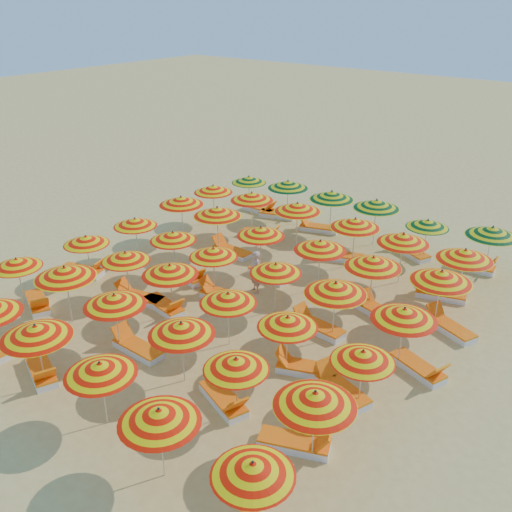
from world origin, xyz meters
name	(u,v)px	position (x,y,z in m)	size (l,w,h in m)	color
ground	(247,302)	(0.00, 0.00, 0.00)	(120.00, 120.00, 0.00)	#D7B75F
umbrella_2	(36,332)	(-1.41, -7.03, 1.77)	(2.12, 2.12, 2.01)	silver
umbrella_3	(100,369)	(1.09, -6.91, 1.65)	(1.97, 1.97, 1.87)	silver
umbrella_4	(159,416)	(3.47, -7.21, 1.69)	(2.21, 2.21, 1.92)	silver
umbrella_5	(253,469)	(5.88, -7.05, 1.57)	(2.23, 2.23, 1.79)	silver
umbrella_6	(17,263)	(-6.03, -4.85, 1.56)	(1.70, 1.70, 1.77)	silver
umbrella_7	(65,272)	(-3.69, -4.55, 1.81)	(2.55, 2.55, 2.06)	silver
umbrella_8	(114,300)	(-1.20, -4.61, 1.71)	(2.12, 2.12, 1.95)	silver
umbrella_9	(181,329)	(1.40, -4.49, 1.70)	(1.87, 1.87, 1.93)	silver
umbrella_10	(236,364)	(3.44, -4.64, 1.56)	(2.13, 2.13, 1.77)	silver
umbrella_11	(315,399)	(5.81, -4.77, 1.77)	(2.08, 2.08, 2.01)	silver
umbrella_12	(86,240)	(-5.79, -2.22, 1.56)	(2.21, 2.21, 1.78)	silver
umbrella_13	(125,257)	(-3.51, -2.29, 1.58)	(2.02, 2.02, 1.79)	silver
umbrella_14	(170,270)	(-1.37, -2.24, 1.72)	(1.97, 1.97, 1.95)	silver
umbrella_15	(228,298)	(1.19, -2.34, 1.61)	(2.25, 2.25, 1.83)	silver
umbrella_16	(288,322)	(3.33, -2.31, 1.59)	(2.24, 2.24, 1.81)	silver
umbrella_17	(363,356)	(5.72, -2.42, 1.56)	(1.75, 1.75, 1.77)	silver
umbrella_18	(135,222)	(-5.68, 0.01, 1.60)	(2.17, 2.17, 1.82)	silver
umbrella_19	(173,236)	(-3.44, -0.09, 1.62)	(2.07, 2.07, 1.84)	silver
umbrella_20	(213,253)	(-1.33, -0.20, 1.60)	(2.26, 2.26, 1.82)	silver
umbrella_21	(276,269)	(1.12, 0.12, 1.61)	(1.92, 1.92, 1.83)	silver
umbrella_22	(336,288)	(3.52, -0.12, 1.79)	(2.03, 2.03, 2.03)	silver
umbrella_23	(404,314)	(5.76, -0.17, 1.73)	(1.97, 1.97, 1.97)	silver
umbrella_24	(181,201)	(-5.69, 2.58, 1.78)	(2.19, 2.19, 2.02)	silver
umbrella_25	(217,212)	(-3.53, 2.46, 1.82)	(2.54, 2.54, 2.06)	silver
umbrella_26	(261,232)	(-1.08, 2.16, 1.68)	(1.83, 1.83, 1.91)	silver
umbrella_27	(320,246)	(1.42, 2.35, 1.74)	(2.32, 2.32, 1.98)	silver
umbrella_28	(373,262)	(3.54, 2.23, 1.77)	(2.36, 2.36, 2.01)	silver
umbrella_29	(441,276)	(5.73, 2.55, 1.80)	(2.14, 2.14, 2.05)	silver
umbrella_30	(213,189)	(-5.95, 4.89, 1.65)	(1.99, 1.99, 1.87)	silver
umbrella_31	(252,197)	(-3.73, 4.93, 1.75)	(2.17, 2.17, 1.99)	silver
umbrella_32	(297,207)	(-1.32, 4.91, 1.81)	(2.10, 2.10, 2.05)	silver
umbrella_33	(355,223)	(1.39, 4.86, 1.79)	(2.45, 2.45, 2.04)	silver
umbrella_34	(403,239)	(3.46, 4.67, 1.76)	(2.29, 2.29, 2.00)	silver
umbrella_35	(465,255)	(5.72, 4.64, 1.78)	(2.43, 2.43, 2.03)	silver
umbrella_36	(249,180)	(-5.74, 7.21, 1.56)	(2.02, 2.02, 1.77)	silver
umbrella_37	(288,184)	(-3.50, 7.31, 1.74)	(2.07, 2.07, 1.98)	silver
umbrella_38	(332,195)	(-0.99, 7.05, 1.81)	(2.06, 2.06, 2.06)	silver
umbrella_39	(377,204)	(1.07, 7.23, 1.82)	(2.09, 2.09, 2.06)	silver
umbrella_40	(428,224)	(3.39, 7.08, 1.57)	(1.71, 1.71, 1.78)	silver
umbrella_41	(492,232)	(5.79, 7.24, 1.80)	(2.39, 2.39, 2.04)	silver
lounger_2	(42,371)	(-1.92, -6.82, 0.15)	(1.83, 1.16, 0.69)	white
lounger_4	(38,303)	(-5.44, -4.69, 0.15)	(1.82, 1.22, 0.69)	white
lounger_5	(137,348)	(-0.70, -4.37, 0.15)	(1.74, 0.60, 0.69)	white
lounger_6	(224,400)	(2.93, -4.57, 0.15)	(1.83, 1.14, 0.69)	white
lounger_7	(296,443)	(5.30, -4.68, 0.15)	(1.82, 1.19, 0.69)	white
lounger_8	(83,271)	(-6.30, -2.21, 0.15)	(1.83, 1.08, 0.69)	white
lounger_9	(139,297)	(-3.01, -2.28, 0.15)	(1.82, 0.97, 0.69)	white
lounger_10	(164,306)	(-1.87, -2.14, 0.15)	(1.81, 0.87, 0.69)	white
lounger_11	(305,368)	(3.83, -2.10, 0.15)	(1.82, 1.17, 0.69)	white
lounger_12	(342,389)	(5.13, -2.28, 0.15)	(1.83, 1.11, 0.69)	white
lounger_13	(189,275)	(-2.85, 0.01, 0.15)	(1.82, 1.03, 0.69)	white
lounger_14	(223,295)	(-0.83, -0.34, 0.15)	(1.82, 0.95, 0.69)	white
lounger_15	(318,327)	(2.92, -0.03, 0.15)	(1.77, 0.71, 0.69)	white
lounger_16	(419,368)	(6.36, -0.09, 0.15)	(1.83, 1.14, 0.69)	white
lounger_17	(231,251)	(-3.03, 2.69, 0.15)	(1.75, 0.62, 0.69)	white
lounger_18	(270,275)	(-0.49, 1.95, 0.15)	(1.79, 0.79, 0.69)	white
lounger_19	(379,312)	(4.05, 2.01, 0.15)	(1.83, 1.04, 0.69)	white
lounger_20	(449,327)	(6.23, 2.54, 0.15)	(1.82, 1.20, 0.69)	white
lounger_21	(261,235)	(-3.13, 4.80, 0.15)	(1.81, 0.89, 0.69)	white
lounger_22	(341,256)	(0.80, 5.02, 0.15)	(1.82, 1.19, 0.69)	white
lounger_23	(439,294)	(5.12, 4.46, 0.15)	(1.83, 1.06, 0.69)	white
lounger_24	(260,209)	(-5.14, 7.32, 0.15)	(1.74, 0.60, 0.69)	white
lounger_25	(278,214)	(-4.00, 7.28, 0.15)	(1.83, 1.13, 0.69)	white
lounger_26	(318,228)	(-1.59, 7.03, 0.15)	(1.83, 1.10, 0.69)	white
lounger_27	(410,252)	(2.79, 7.19, 0.15)	(1.82, 1.25, 0.69)	white
lounger_28	(473,267)	(5.29, 7.39, 0.15)	(1.79, 0.78, 0.69)	white
beachgoer_a	(255,272)	(-0.26, 0.79, 0.79)	(0.57, 0.38, 1.58)	tan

